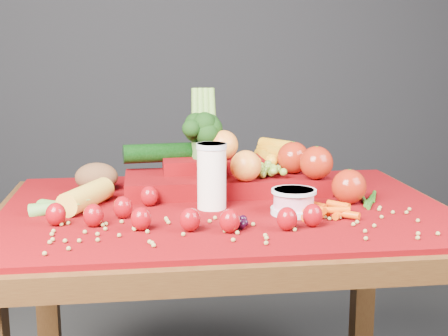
{
  "coord_description": "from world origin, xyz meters",
  "views": [
    {
      "loc": [
        -0.19,
        -1.44,
        1.14
      ],
      "look_at": [
        0.0,
        0.02,
        0.85
      ],
      "focal_mm": 50.0,
      "sensor_mm": 36.0,
      "label": 1
    }
  ],
  "objects": [
    {
      "name": "yogurt_bowl",
      "position": [
        0.14,
        -0.09,
        0.79
      ],
      "size": [
        0.1,
        0.1,
        0.06
      ],
      "rotation": [
        0.0,
        0.0,
        0.17
      ],
      "color": "silver",
      "rests_on": "red_cloth"
    },
    {
      "name": "produce_mound",
      "position": [
        0.05,
        0.15,
        0.82
      ],
      "size": [
        0.59,
        0.36,
        0.27
      ],
      "color": "#670305",
      "rests_on": "red_cloth"
    },
    {
      "name": "strawberry_scatter",
      "position": [
        -0.15,
        -0.14,
        0.79
      ],
      "size": [
        0.58,
        0.28,
        0.05
      ],
      "color": "maroon",
      "rests_on": "red_cloth"
    },
    {
      "name": "green_bean_pile",
      "position": [
        0.36,
        -0.01,
        0.77
      ],
      "size": [
        0.14,
        0.12,
        0.01
      ],
      "primitive_type": null,
      "color": "#265E15",
      "rests_on": "red_cloth"
    },
    {
      "name": "corn_ear",
      "position": [
        -0.36,
        -0.01,
        0.78
      ],
      "size": [
        0.24,
        0.26,
        0.06
      ],
      "rotation": [
        0.0,
        0.0,
        1.14
      ],
      "color": "yellow",
      "rests_on": "red_cloth"
    },
    {
      "name": "baby_carrot_pile",
      "position": [
        0.21,
        -0.11,
        0.78
      ],
      "size": [
        0.17,
        0.17,
        0.03
      ],
      "primitive_type": null,
      "color": "#DC4907",
      "rests_on": "red_cloth"
    },
    {
      "name": "milk_glass",
      "position": [
        -0.03,
        -0.02,
        0.85
      ],
      "size": [
        0.07,
        0.07,
        0.15
      ],
      "rotation": [
        0.0,
        0.0,
        0.21
      ],
      "color": "white",
      "rests_on": "red_cloth"
    },
    {
      "name": "red_cloth",
      "position": [
        0.0,
        0.0,
        0.76
      ],
      "size": [
        1.05,
        0.75,
        0.01
      ],
      "primitive_type": "cube",
      "color": "#670305",
      "rests_on": "table"
    },
    {
      "name": "soybean_scatter",
      "position": [
        0.0,
        -0.2,
        0.77
      ],
      "size": [
        0.84,
        0.24,
        0.01
      ],
      "primitive_type": null,
      "color": "olive",
      "rests_on": "red_cloth"
    },
    {
      "name": "table",
      "position": [
        0.0,
        0.0,
        0.66
      ],
      "size": [
        1.1,
        0.8,
        0.75
      ],
      "color": "#361B0C",
      "rests_on": "ground"
    },
    {
      "name": "potato",
      "position": [
        -0.31,
        0.19,
        0.8
      ],
      "size": [
        0.11,
        0.08,
        0.08
      ],
      "primitive_type": "ellipsoid",
      "color": "#55331D",
      "rests_on": "red_cloth"
    },
    {
      "name": "dark_grape_cluster",
      "position": [
        -0.01,
        -0.19,
        0.78
      ],
      "size": [
        0.06,
        0.05,
        0.03
      ],
      "primitive_type": null,
      "color": "black",
      "rests_on": "red_cloth"
    }
  ]
}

